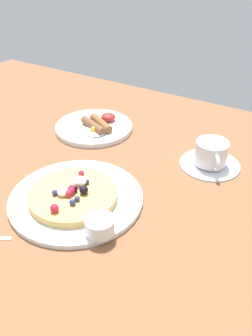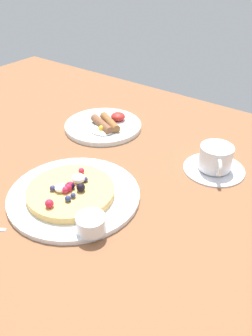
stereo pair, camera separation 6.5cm
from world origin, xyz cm
name	(u,v)px [view 1 (the left image)]	position (x,y,z in cm)	size (l,w,h in cm)	color
ground_plane	(116,191)	(0.00, 0.00, -1.50)	(185.56, 112.05, 3.00)	brown
pancake_plate	(76,198)	(-4.53, -8.86, 0.55)	(28.72, 28.72, 1.11)	white
pancake_with_berries	(73,195)	(-4.61, -9.66, 2.10)	(18.87, 18.87, 3.51)	#E2B360
syrup_ramekin	(100,225)	(6.00, -15.01, 2.74)	(5.70, 5.70, 3.18)	white
breakfast_plate	(94,127)	(-20.42, 19.91, 0.68)	(22.41, 22.41, 1.37)	white
fried_breakfast	(99,124)	(-18.39, 19.80, 2.37)	(10.99, 13.37, 2.51)	brown
coffee_saucer	(210,164)	(15.27, 19.26, 0.39)	(14.77, 14.77, 0.78)	white
coffee_cup	(212,152)	(15.36, 19.12, 3.77)	(8.03, 10.06, 5.75)	white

